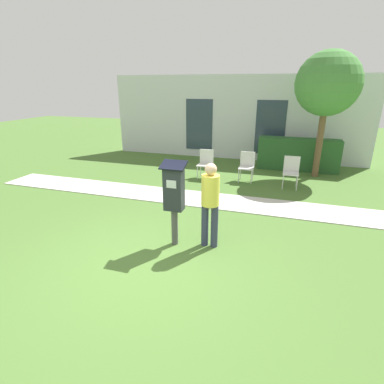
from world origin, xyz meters
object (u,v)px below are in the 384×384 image
Objects in this scene: parking_meter at (174,193)px; outdoor_chair_right at (291,169)px; person_standing at (210,199)px; outdoor_chair_left at (206,162)px; outdoor_chair_middle at (247,164)px.

parking_meter is 4.63m from outdoor_chair_right.
outdoor_chair_left is at bearing 96.93° from person_standing.
parking_meter is 1.77× the size of outdoor_chair_middle.
person_standing reaches higher than outdoor_chair_left.
parking_meter is at bearing -62.54° from outdoor_chair_left.
outdoor_chair_left and outdoor_chair_middle have the same top height.
outdoor_chair_left is at bearing 165.10° from outdoor_chair_middle.
person_standing reaches higher than outdoor_chair_middle.
outdoor_chair_right is at bearing 63.81° from parking_meter.
parking_meter reaches higher than person_standing.
outdoor_chair_right is (1.40, 4.01, -0.40)m from person_standing.
outdoor_chair_middle is at bearing 169.77° from outdoor_chair_right.
outdoor_chair_left is 2.61m from outdoor_chair_right.
parking_meter is 1.77× the size of outdoor_chair_left.
person_standing is at bearing -53.99° from outdoor_chair_left.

